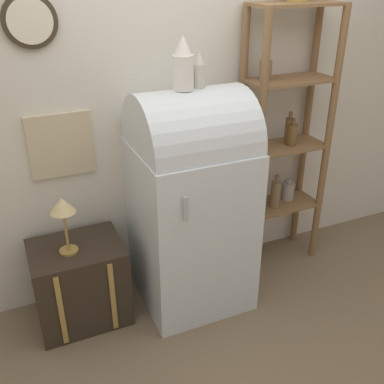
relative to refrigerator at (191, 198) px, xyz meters
The scene contains 8 objects.
ground_plane 0.78m from the refrigerator, 89.99° to the right, with size 12.00×12.00×0.00m, color #7A664C.
wall_back 0.70m from the refrigerator, 90.78° to the left, with size 7.00×0.09×2.70m.
refrigerator is the anchor object (origin of this frame).
suitcase_trunk 0.88m from the refrigerator, behind, with size 0.56×0.45×0.54m.
shelf_unit 0.84m from the refrigerator, 11.61° to the left, with size 0.61×0.30×1.86m.
vase_left 0.83m from the refrigerator, behind, with size 0.12×0.12×0.29m.
vase_center 0.79m from the refrigerator, 14.94° to the left, with size 0.07×0.07×0.20m.
desk_lamp 0.78m from the refrigerator, behind, with size 0.15×0.15×0.36m.
Camera 1 is at (-1.01, -2.07, 2.06)m, focal length 42.00 mm.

